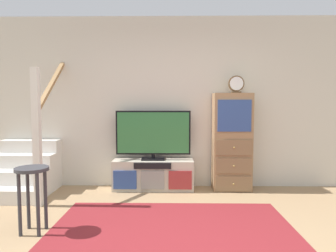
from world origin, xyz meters
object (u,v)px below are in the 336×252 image
side_cabinet (232,142)px  desk_clock (236,84)px  television (153,134)px  media_console (153,175)px  bar_stool_near (32,184)px

side_cabinet → desk_clock: (0.05, -0.01, 0.88)m
television → desk_clock: (1.26, -0.03, 0.76)m
media_console → side_cabinet: (1.21, 0.01, 0.51)m
television → bar_stool_near: (-1.15, -1.64, -0.36)m
media_console → desk_clock: desk_clock is taller
side_cabinet → bar_stool_near: (-2.36, -1.62, -0.23)m
television → side_cabinet: 1.22m
bar_stool_near → desk_clock: bearing=33.7°
side_cabinet → media_console: bearing=-179.5°
side_cabinet → bar_stool_near: bearing=-145.5°
television → desk_clock: 1.47m
television → bar_stool_near: bearing=-125.1°
media_console → side_cabinet: bearing=0.5°
media_console → side_cabinet: size_ratio=0.83×
media_console → desk_clock: 1.88m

